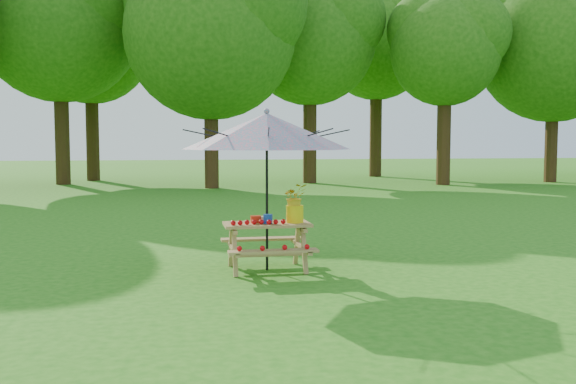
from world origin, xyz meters
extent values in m
cube|color=#A26C49|center=(-2.22, 4.33, 0.65)|extent=(1.20, 0.62, 0.04)
cube|color=#A26C49|center=(-2.22, 3.78, 0.36)|extent=(1.20, 0.22, 0.04)
cube|color=#A26C49|center=(-2.22, 4.88, 0.36)|extent=(1.20, 0.22, 0.04)
cylinder|color=black|center=(-2.22, 4.33, 1.12)|extent=(0.04, 0.04, 2.25)
cone|color=teal|center=(-2.22, 4.33, 1.95)|extent=(2.62, 2.62, 0.50)
sphere|color=teal|center=(-2.22, 4.33, 2.23)|extent=(0.08, 0.08, 0.08)
cube|color=red|center=(-2.38, 4.37, 0.72)|extent=(0.14, 0.12, 0.10)
cylinder|color=#1641B5|center=(-2.22, 4.25, 0.74)|extent=(0.13, 0.13, 0.13)
cube|color=white|center=(-2.27, 4.53, 0.71)|extent=(0.13, 0.13, 0.07)
cylinder|color=yellow|center=(-1.84, 4.29, 0.79)|extent=(0.24, 0.24, 0.24)
imported|color=gold|center=(-1.84, 4.29, 1.04)|extent=(0.38, 0.34, 0.36)
camera|label=1|loc=(-3.57, -4.49, 1.81)|focal=40.00mm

